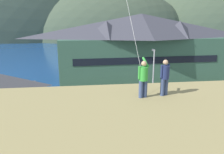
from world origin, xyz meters
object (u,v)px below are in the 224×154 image
Objects in this scene: parked_car_mid_row_near at (170,105)px; person_companion at (165,76)px; wharf_dock at (97,65)px; moored_boat_outer_mooring at (112,65)px; parking_light_pole at (153,71)px; parked_car_mid_row_center at (112,108)px; harbor_lodge at (141,45)px; parked_car_front_row_red at (156,123)px; parked_car_back_row_right at (66,104)px; moored_boat_wharfside at (83,62)px; person_kite_flyer at (143,78)px.

person_companion reaches higher than parked_car_mid_row_near.
moored_boat_outer_mooring is at bearing -39.62° from wharf_dock.
parking_light_pole is at bearing 97.08° from parked_car_mid_row_near.
parked_car_mid_row_center is 2.50× the size of person_companion.
harbor_lodge is 6.99× the size of parked_car_front_row_red.
parked_car_mid_row_center is at bearing -141.27° from parking_light_pole.
person_companion is (0.91, -40.08, 7.21)m from wharf_dock.
parked_car_mid_row_near is (11.48, -1.76, 0.00)m from parked_car_back_row_right.
parking_light_pole is at bearing -69.87° from moored_boat_wharfside.
parked_car_back_row_right is 0.66× the size of parking_light_pole.
moored_boat_wharfside is at bearing 95.60° from person_companion.
moored_boat_wharfside reaches higher than wharf_dock.
moored_boat_outer_mooring reaches higher than wharf_dock.
moored_boat_outer_mooring is 38.10m from person_companion.
parked_car_back_row_right is 16.34m from person_kite_flyer.
person_kite_flyer reaches higher than parked_car_front_row_red.
moored_boat_wharfside is 7.79m from moored_boat_outer_mooring.
person_companion reaches higher than moored_boat_wharfside.
person_kite_flyer is (-3.70, -8.31, 6.51)m from parked_car_front_row_red.
parked_car_front_row_red is (0.30, -29.28, 0.34)m from moored_boat_outer_mooring.
harbor_lodge reaches higher than moored_boat_wharfside.
parked_car_mid_row_near is at bearing -82.92° from parking_light_pole.
moored_boat_outer_mooring is at bearing 90.59° from parked_car_front_row_red.
person_companion reaches higher than moored_boat_outer_mooring.
person_companion is (5.89, -14.03, 6.49)m from parked_car_back_row_right.
moored_boat_wharfside is 2.98× the size of person_kite_flyer.
parked_car_mid_row_near reaches higher than wharf_dock.
harbor_lodge reaches higher than moored_boat_outer_mooring.
parked_car_mid_row_near is at bearing 61.78° from person_kite_flyer.
parking_light_pole reaches higher than parked_car_mid_row_near.
parked_car_back_row_right is at bearing -130.42° from harbor_lodge.
person_companion is (0.90, -12.28, 6.49)m from parked_car_mid_row_center.
parked_car_mid_row_near is at bearing -0.04° from parked_car_mid_row_center.
parking_light_pole is at bearing 70.48° from person_kite_flyer.
parked_car_mid_row_near is (-0.62, -15.96, -4.90)m from harbor_lodge.
parked_car_mid_row_near is (2.99, 4.14, 0.00)m from parked_car_front_row_red.
moored_boat_outer_mooring is 3.04× the size of person_kite_flyer.
parked_car_front_row_red is at bearing 66.02° from person_kite_flyer.
harbor_lodge is 5.31× the size of moored_boat_outer_mooring.
moored_boat_outer_mooring is 1.29× the size of parked_car_mid_row_near.
parked_car_front_row_red is at bearing -34.79° from parked_car_back_row_right.
harbor_lodge reaches higher than parked_car_front_row_red.
moored_boat_outer_mooring is at bearing 97.45° from parked_car_mid_row_near.
harbor_lodge is at bearing -52.85° from moored_boat_wharfside.
person_companion is at bearing -107.74° from parked_car_front_row_red.
harbor_lodge is 28.96m from person_companion.
parked_car_mid_row_near is 15.56m from person_kite_flyer.
moored_boat_outer_mooring is 38.36m from person_kite_flyer.
wharf_dock is at bearing 103.16° from parked_car_mid_row_near.
parked_car_mid_row_near is at bearing -92.22° from harbor_lodge.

